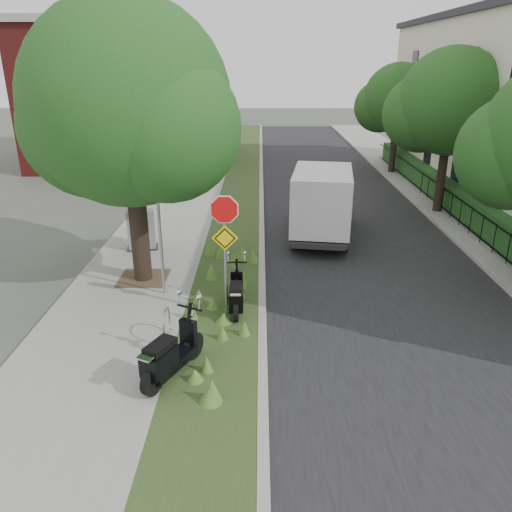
% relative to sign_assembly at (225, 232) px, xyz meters
% --- Properties ---
extents(ground, '(120.00, 120.00, 0.00)m').
position_rel_sign_assembly_xyz_m(ground, '(1.40, -0.58, -2.33)').
color(ground, '#4C5147').
rests_on(ground, ground).
extents(sidewalk_near, '(3.50, 60.00, 0.12)m').
position_rel_sign_assembly_xyz_m(sidewalk_near, '(-2.85, 9.42, -2.27)').
color(sidewalk_near, gray).
rests_on(sidewalk_near, ground).
extents(verge, '(2.00, 60.00, 0.12)m').
position_rel_sign_assembly_xyz_m(verge, '(-0.10, 9.42, -2.27)').
color(verge, '#2B431D').
rests_on(verge, ground).
extents(kerb_near, '(0.20, 60.00, 0.13)m').
position_rel_sign_assembly_xyz_m(kerb_near, '(0.90, 9.42, -2.26)').
color(kerb_near, '#9E9991').
rests_on(kerb_near, ground).
extents(road, '(7.00, 60.00, 0.01)m').
position_rel_sign_assembly_xyz_m(road, '(4.40, 9.42, -2.32)').
color(road, black).
rests_on(road, ground).
extents(kerb_far, '(0.20, 60.00, 0.13)m').
position_rel_sign_assembly_xyz_m(kerb_far, '(7.90, 9.42, -2.26)').
color(kerb_far, '#9E9991').
rests_on(kerb_far, ground).
extents(footpath_far, '(3.20, 60.00, 0.12)m').
position_rel_sign_assembly_xyz_m(footpath_far, '(9.60, 9.42, -2.27)').
color(footpath_far, gray).
rests_on(footpath_far, ground).
extents(street_tree_main, '(6.21, 5.54, 7.66)m').
position_rel_sign_assembly_xyz_m(street_tree_main, '(-2.68, 2.28, 2.48)').
color(street_tree_main, black).
rests_on(street_tree_main, ground).
extents(bare_post, '(0.08, 0.08, 4.00)m').
position_rel_sign_assembly_xyz_m(bare_post, '(-1.80, 1.22, -0.21)').
color(bare_post, '#A5A8AD').
rests_on(bare_post, ground).
extents(bike_hoop, '(0.06, 0.78, 0.77)m').
position_rel_sign_assembly_xyz_m(bike_hoop, '(-1.30, -1.18, -1.83)').
color(bike_hoop, '#A5A8AD').
rests_on(bike_hoop, ground).
extents(sign_assembly, '(0.94, 0.08, 3.22)m').
position_rel_sign_assembly_xyz_m(sign_assembly, '(0.00, 0.00, 0.00)').
color(sign_assembly, '#A5A8AD').
rests_on(sign_assembly, ground).
extents(fence_far, '(0.04, 24.00, 1.00)m').
position_rel_sign_assembly_xyz_m(fence_far, '(8.60, 9.42, -1.66)').
color(fence_far, black).
rests_on(fence_far, ground).
extents(hedge_far, '(1.00, 24.00, 1.10)m').
position_rel_sign_assembly_xyz_m(hedge_far, '(9.30, 9.42, -1.66)').
color(hedge_far, '#204619').
rests_on(hedge_far, footpath_far).
extents(brick_building, '(9.40, 10.40, 8.30)m').
position_rel_sign_assembly_xyz_m(brick_building, '(-8.10, 21.42, 1.88)').
color(brick_building, maroon).
rests_on(brick_building, ground).
extents(far_tree_b, '(4.83, 4.31, 6.56)m').
position_rel_sign_assembly_xyz_m(far_tree_b, '(8.34, 9.46, 2.04)').
color(far_tree_b, black).
rests_on(far_tree_b, ground).
extents(far_tree_c, '(4.37, 3.89, 5.93)m').
position_rel_sign_assembly_xyz_m(far_tree_c, '(8.34, 17.46, 1.63)').
color(far_tree_c, black).
rests_on(far_tree_c, ground).
extents(scooter_near, '(0.38, 1.75, 0.84)m').
position_rel_sign_assembly_xyz_m(scooter_near, '(0.24, 0.09, -1.80)').
color(scooter_near, black).
rests_on(scooter_near, ground).
extents(scooter_far, '(1.06, 1.87, 0.96)m').
position_rel_sign_assembly_xyz_m(scooter_far, '(-1.00, -2.81, -1.74)').
color(scooter_far, black).
rests_on(scooter_far, ground).
extents(box_truck, '(2.55, 5.06, 2.19)m').
position_rel_sign_assembly_xyz_m(box_truck, '(3.07, 6.27, -0.90)').
color(box_truck, '#262628').
rests_on(box_truck, ground).
extents(utility_cabinet, '(1.12, 0.85, 1.35)m').
position_rel_sign_assembly_xyz_m(utility_cabinet, '(-3.17, 4.75, -1.56)').
color(utility_cabinet, '#262628').
rests_on(utility_cabinet, ground).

